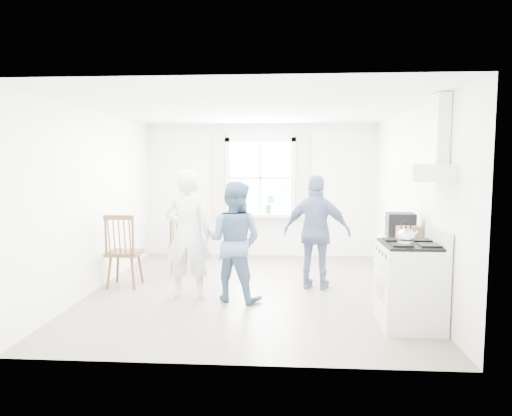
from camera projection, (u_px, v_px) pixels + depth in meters
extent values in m
cube|color=gray|center=(251.00, 290.00, 6.66)|extent=(4.62, 5.12, 0.02)
cube|color=white|center=(261.00, 190.00, 9.03)|extent=(4.62, 0.04, 2.64)
cube|color=white|center=(229.00, 225.00, 4.03)|extent=(4.62, 0.04, 2.64)
cube|color=white|center=(96.00, 200.00, 6.68)|extent=(0.04, 5.12, 2.64)
cube|color=white|center=(412.00, 202.00, 6.38)|extent=(0.04, 5.12, 2.64)
cube|color=white|center=(251.00, 108.00, 6.40)|extent=(4.62, 5.12, 0.02)
cube|color=white|center=(260.00, 178.00, 8.97)|extent=(1.20, 0.02, 1.40)
cube|color=white|center=(260.00, 140.00, 8.87)|extent=(1.38, 0.09, 0.09)
cube|color=white|center=(260.00, 216.00, 9.02)|extent=(1.38, 0.09, 0.09)
cube|color=white|center=(228.00, 178.00, 8.98)|extent=(0.09, 0.09, 1.58)
cube|color=white|center=(293.00, 178.00, 8.90)|extent=(0.09, 0.09, 1.58)
cube|color=white|center=(260.00, 215.00, 8.94)|extent=(1.38, 0.24, 0.06)
cube|color=beige|center=(219.00, 175.00, 8.98)|extent=(0.24, 0.05, 1.70)
cube|color=beige|center=(302.00, 175.00, 8.87)|extent=(0.24, 0.05, 1.70)
cube|color=white|center=(424.00, 172.00, 5.01)|extent=(0.45, 0.76, 0.18)
cube|color=white|center=(440.00, 129.00, 4.96)|extent=(0.14, 0.30, 0.76)
cube|color=slate|center=(189.00, 236.00, 9.02)|extent=(0.40, 0.30, 0.80)
cube|color=silver|center=(410.00, 286.00, 5.15)|extent=(0.65, 0.76, 0.92)
cube|color=black|center=(411.00, 244.00, 5.10)|extent=(0.61, 0.72, 0.03)
cube|color=silver|center=(438.00, 237.00, 5.07)|extent=(0.06, 0.76, 0.20)
cylinder|color=silver|center=(379.00, 265.00, 5.15)|extent=(0.02, 0.61, 0.02)
sphere|color=silver|center=(406.00, 237.00, 4.96)|extent=(0.19, 0.19, 0.19)
cylinder|color=silver|center=(405.00, 242.00, 4.96)|extent=(0.17, 0.17, 0.04)
torus|color=black|center=(406.00, 226.00, 4.94)|extent=(0.12, 0.03, 0.12)
cube|color=white|center=(401.00, 272.00, 5.84)|extent=(0.50, 0.55, 0.90)
cube|color=black|center=(400.00, 230.00, 5.85)|extent=(0.36, 0.33, 0.16)
cube|color=black|center=(401.00, 219.00, 5.84)|extent=(0.36, 0.33, 0.14)
cube|color=#936747|center=(409.00, 233.00, 5.63)|extent=(0.31, 0.26, 0.17)
cube|color=#4C3018|center=(125.00, 253.00, 6.81)|extent=(0.47, 0.45, 0.06)
cube|color=#4C3018|center=(119.00, 235.00, 6.58)|extent=(0.45, 0.07, 0.60)
cylinder|color=#4C3018|center=(125.00, 270.00, 6.84)|extent=(0.04, 0.04, 0.48)
cube|color=#4C3018|center=(185.00, 245.00, 7.71)|extent=(0.45, 0.44, 0.05)
cube|color=#4C3018|center=(181.00, 231.00, 7.50)|extent=(0.41, 0.09, 0.55)
cylinder|color=#4C3018|center=(185.00, 259.00, 7.74)|extent=(0.04, 0.04, 0.44)
imported|color=white|center=(188.00, 234.00, 6.18)|extent=(0.65, 0.65, 1.76)
imported|color=slate|center=(234.00, 241.00, 6.09)|extent=(0.98, 0.98, 1.60)
imported|color=navy|center=(317.00, 232.00, 6.64)|extent=(1.19, 1.19, 1.67)
imported|color=#2F6B30|center=(270.00, 205.00, 8.89)|extent=(0.22, 0.22, 0.36)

